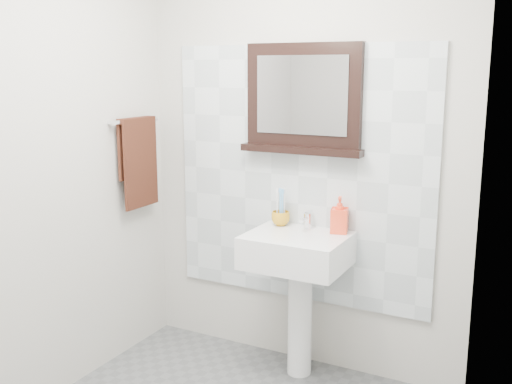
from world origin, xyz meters
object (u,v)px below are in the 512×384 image
at_px(pedestal_sink, 297,266).
at_px(toothbrush_cup, 281,218).
at_px(soap_dispenser, 340,215).
at_px(hand_towel, 138,155).
at_px(framed_mirror, 303,101).

relative_size(pedestal_sink, toothbrush_cup, 8.96).
relative_size(soap_dispenser, hand_towel, 0.38).
relative_size(toothbrush_cup, soap_dispenser, 0.52).
relative_size(pedestal_sink, framed_mirror, 1.32).
height_order(toothbrush_cup, hand_towel, hand_towel).
xyz_separation_m(toothbrush_cup, soap_dispenser, (0.36, 0.01, 0.06)).
distance_m(toothbrush_cup, framed_mirror, 0.69).
height_order(soap_dispenser, hand_towel, hand_towel).
distance_m(soap_dispenser, framed_mirror, 0.67).
xyz_separation_m(pedestal_sink, soap_dispenser, (0.19, 0.14, 0.29)).
height_order(toothbrush_cup, soap_dispenser, soap_dispenser).
bearing_deg(toothbrush_cup, framed_mirror, 28.50).
xyz_separation_m(pedestal_sink, toothbrush_cup, (-0.17, 0.13, 0.23)).
bearing_deg(hand_towel, framed_mirror, 15.53).
xyz_separation_m(pedestal_sink, framed_mirror, (-0.06, 0.19, 0.91)).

